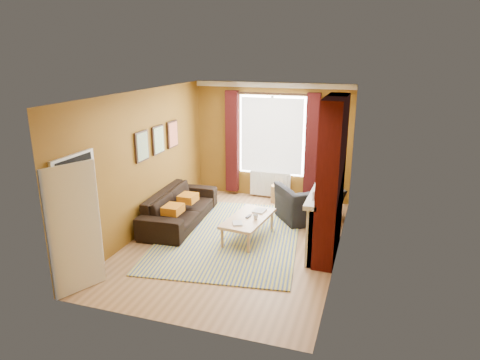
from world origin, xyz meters
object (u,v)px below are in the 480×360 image
Objects in this scene: sofa at (180,207)px; floor_lamp at (334,160)px; armchair at (309,203)px; coffee_table at (248,219)px; wicker_stool at (277,194)px.

floor_lamp is at bearing -64.41° from sofa.
armchair is at bearing -119.64° from floor_lamp.
floor_lamp reaches higher than coffee_table.
armchair is at bearing 59.70° from coffee_table.
sofa is 1.64m from coffee_table.
wicker_stool is (0.06, 2.22, -0.19)m from coffee_table.
coffee_table is 2.54m from floor_lamp.
sofa reaches higher than coffee_table.
floor_lamp reaches higher than armchair.
armchair is 1.15m from floor_lamp.
coffee_table is 2.23m from wicker_stool.
sofa is at bearing -131.39° from wicker_stool.
sofa is 1.69× the size of coffee_table.
armchair is 0.86× the size of coffee_table.
sofa is 3.51m from floor_lamp.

